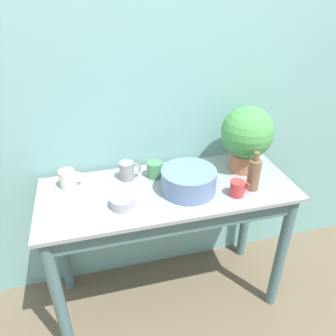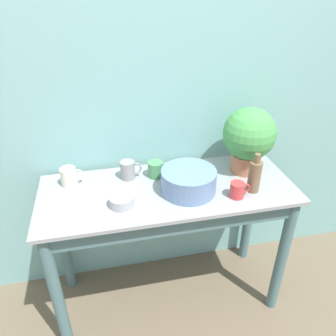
# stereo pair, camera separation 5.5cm
# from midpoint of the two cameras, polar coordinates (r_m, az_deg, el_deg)

# --- Properties ---
(ground_plane) EXTENTS (12.00, 12.00, 0.00)m
(ground_plane) POSITION_cam_midpoint_polar(r_m,az_deg,el_deg) (2.10, 1.17, -26.44)
(ground_plane) COLOR brown
(wall_back) EXTENTS (6.00, 0.05, 2.40)m
(wall_back) POSITION_cam_midpoint_polar(r_m,az_deg,el_deg) (1.80, -3.51, 12.28)
(wall_back) COLOR #7AB2B2
(wall_back) RESTS_ON ground_plane
(counter_table) EXTENTS (1.31, 0.53, 0.82)m
(counter_table) POSITION_cam_midpoint_polar(r_m,az_deg,el_deg) (1.78, -0.72, -8.75)
(counter_table) COLOR slate
(counter_table) RESTS_ON ground_plane
(potted_plant) EXTENTS (0.28, 0.28, 0.37)m
(potted_plant) POSITION_cam_midpoint_polar(r_m,az_deg,el_deg) (1.80, 12.70, 5.52)
(potted_plant) COLOR #B7704C
(potted_plant) RESTS_ON counter_table
(bowl_wash_large) EXTENTS (0.28, 0.28, 0.12)m
(bowl_wash_large) POSITION_cam_midpoint_polar(r_m,az_deg,el_deg) (1.64, 2.65, -2.20)
(bowl_wash_large) COLOR #6684B2
(bowl_wash_large) RESTS_ON counter_table
(bottle_tall) EXTENTS (0.06, 0.06, 0.21)m
(bottle_tall) POSITION_cam_midpoint_polar(r_m,az_deg,el_deg) (1.69, 13.82, -1.03)
(bottle_tall) COLOR brown
(bottle_tall) RESTS_ON counter_table
(mug_cream) EXTENTS (0.12, 0.08, 0.10)m
(mug_cream) POSITION_cam_midpoint_polar(r_m,az_deg,el_deg) (1.76, -17.90, -1.80)
(mug_cream) COLOR beige
(mug_cream) RESTS_ON counter_table
(mug_green) EXTENTS (0.12, 0.08, 0.09)m
(mug_green) POSITION_cam_midpoint_polar(r_m,az_deg,el_deg) (1.77, -3.18, -0.26)
(mug_green) COLOR #4C935B
(mug_green) RESTS_ON counter_table
(mug_grey) EXTENTS (0.12, 0.08, 0.10)m
(mug_grey) POSITION_cam_midpoint_polar(r_m,az_deg,el_deg) (1.76, -7.99, -0.47)
(mug_grey) COLOR gray
(mug_grey) RESTS_ON counter_table
(mug_red) EXTENTS (0.10, 0.07, 0.08)m
(mug_red) POSITION_cam_midpoint_polar(r_m,az_deg,el_deg) (1.65, 11.08, -3.50)
(mug_red) COLOR #C63838
(mug_red) RESTS_ON counter_table
(bowl_small_steel) EXTENTS (0.12, 0.12, 0.05)m
(bowl_small_steel) POSITION_cam_midpoint_polar(r_m,az_deg,el_deg) (1.57, -8.90, -5.89)
(bowl_small_steel) COLOR #A8A8B2
(bowl_small_steel) RESTS_ON counter_table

